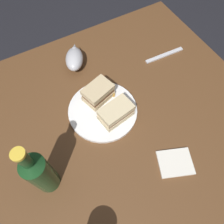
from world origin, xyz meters
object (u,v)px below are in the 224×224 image
(sandwich_half_right, at_px, (98,93))
(napkin, at_px, (175,163))
(cider_bottle, at_px, (40,173))
(gravy_boat, at_px, (74,59))
(fork, at_px, (164,55))
(sandwich_half_left, at_px, (116,113))
(plate, at_px, (103,111))

(sandwich_half_right, xyz_separation_m, napkin, (0.10, -0.34, -0.04))
(cider_bottle, bearing_deg, sandwich_half_right, 35.40)
(gravy_boat, xyz_separation_m, fork, (0.36, -0.13, -0.04))
(sandwich_half_left, xyz_separation_m, fork, (0.33, 0.16, -0.04))
(sandwich_half_left, bearing_deg, fork, 26.01)
(plate, height_order, gravy_boat, gravy_boat)
(napkin, bearing_deg, sandwich_half_right, 107.05)
(sandwich_half_right, xyz_separation_m, cider_bottle, (-0.28, -0.20, 0.07))
(fork, bearing_deg, plate, 20.75)
(gravy_boat, bearing_deg, plate, -90.91)
(sandwich_half_left, bearing_deg, gravy_boat, 94.69)
(plate, relative_size, sandwich_half_right, 2.08)
(cider_bottle, bearing_deg, gravy_boat, 55.39)
(napkin, height_order, fork, napkin)
(cider_bottle, relative_size, napkin, 2.48)
(sandwich_half_left, xyz_separation_m, sandwich_half_right, (-0.02, 0.10, 0.00))
(sandwich_half_right, distance_m, cider_bottle, 0.35)
(sandwich_half_left, height_order, cider_bottle, cider_bottle)
(cider_bottle, relative_size, fork, 1.51)
(plate, height_order, sandwich_half_right, sandwich_half_right)
(napkin, distance_m, fork, 0.47)
(sandwich_half_left, bearing_deg, sandwich_half_right, 99.45)
(gravy_boat, bearing_deg, sandwich_half_right, -87.86)
(cider_bottle, xyz_separation_m, fork, (0.63, 0.26, -0.11))
(sandwich_half_right, relative_size, napkin, 1.11)
(sandwich_half_left, relative_size, cider_bottle, 0.46)
(sandwich_half_left, distance_m, sandwich_half_right, 0.10)
(sandwich_half_right, relative_size, gravy_boat, 0.89)
(plate, xyz_separation_m, sandwich_half_left, (0.03, -0.05, 0.03))
(plate, height_order, cider_bottle, cider_bottle)
(sandwich_half_right, height_order, napkin, sandwich_half_right)
(gravy_boat, height_order, napkin, gravy_boat)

